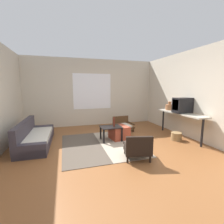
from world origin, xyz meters
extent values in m
plane|color=brown|center=(0.00, 0.00, 0.00)|extent=(7.80, 7.80, 0.00)
cube|color=beige|center=(0.00, 3.06, 1.35)|extent=(5.60, 0.12, 2.70)
cube|color=white|center=(0.00, 3.00, 1.40)|extent=(1.55, 0.01, 1.43)
cube|color=beige|center=(2.66, 0.30, 1.35)|extent=(0.12, 6.60, 2.70)
cube|color=#4C4238|center=(-0.72, 0.61, 0.01)|extent=(1.03, 2.32, 0.01)
cube|color=gray|center=(0.30, 0.61, 0.01)|extent=(1.03, 2.32, 0.01)
cube|color=#38333D|center=(-1.89, 1.14, 0.10)|extent=(0.76, 1.96, 0.20)
cube|color=beige|center=(-1.86, 1.14, 0.25)|extent=(0.65, 1.78, 0.10)
cube|color=#38333D|center=(-2.18, 1.15, 0.39)|extent=(0.19, 1.95, 0.57)
cube|color=#38333D|center=(-1.87, 2.02, 0.17)|extent=(0.71, 0.20, 0.33)
cube|color=#38333D|center=(-1.91, 0.26, 0.17)|extent=(0.71, 0.20, 0.33)
cube|color=black|center=(0.16, 0.88, 0.42)|extent=(0.62, 0.49, 0.02)
cube|color=black|center=(-0.11, 1.08, 0.20)|extent=(0.04, 0.04, 0.41)
cube|color=black|center=(0.43, 1.08, 0.20)|extent=(0.04, 0.04, 0.41)
cube|color=black|center=(-0.11, 0.67, 0.20)|extent=(0.04, 0.04, 0.41)
cube|color=black|center=(0.43, 0.67, 0.20)|extent=(0.04, 0.04, 0.41)
cylinder|color=#472D19|center=(1.18, 1.50, 0.07)|extent=(0.04, 0.04, 0.13)
cylinder|color=#472D19|center=(0.65, 1.46, 0.07)|extent=(0.04, 0.04, 0.13)
cylinder|color=#472D19|center=(1.15, 2.03, 0.07)|extent=(0.04, 0.04, 0.13)
cylinder|color=#472D19|center=(0.61, 1.99, 0.07)|extent=(0.04, 0.04, 0.13)
cube|color=#472D19|center=(0.90, 1.74, 0.16)|extent=(0.65, 0.65, 0.05)
cube|color=beige|center=(1.00, 1.73, 0.21)|extent=(0.24, 0.56, 0.06)
cube|color=brown|center=(0.79, 1.72, 0.21)|extent=(0.24, 0.56, 0.06)
cube|color=#472D19|center=(0.88, 2.02, 0.34)|extent=(0.62, 0.11, 0.32)
cube|color=#472D19|center=(1.18, 1.76, 0.27)|extent=(0.08, 0.61, 0.04)
cube|color=#472D19|center=(0.61, 1.73, 0.27)|extent=(0.08, 0.61, 0.04)
cylinder|color=black|center=(0.20, -0.15, 0.07)|extent=(0.04, 0.04, 0.15)
cylinder|color=black|center=(0.67, -0.27, 0.07)|extent=(0.04, 0.04, 0.15)
cylinder|color=black|center=(0.09, -0.59, 0.07)|extent=(0.04, 0.04, 0.15)
cylinder|color=black|center=(0.55, -0.71, 0.07)|extent=(0.04, 0.04, 0.15)
cube|color=black|center=(0.38, -0.43, 0.17)|extent=(0.68, 0.65, 0.05)
cube|color=silver|center=(0.29, -0.39, 0.23)|extent=(0.30, 0.50, 0.06)
cube|color=black|center=(0.48, -0.44, 0.23)|extent=(0.30, 0.50, 0.06)
cube|color=black|center=(0.32, -0.66, 0.39)|extent=(0.56, 0.21, 0.38)
cube|color=black|center=(0.13, -0.37, 0.29)|extent=(0.18, 0.52, 0.04)
cube|color=black|center=(0.63, -0.50, 0.29)|extent=(0.18, 0.52, 0.04)
cube|color=#993D28|center=(0.45, 0.95, 0.20)|extent=(0.59, 0.59, 0.40)
cube|color=#B2AD9E|center=(2.33, 0.55, 0.78)|extent=(0.44, 1.84, 0.04)
cylinder|color=black|center=(2.33, -0.31, 0.38)|extent=(0.06, 0.06, 0.76)
cylinder|color=black|center=(2.33, 1.41, 0.38)|extent=(0.06, 0.06, 0.76)
cube|color=black|center=(2.33, 0.48, 1.03)|extent=(0.53, 0.34, 0.46)
cube|color=black|center=(2.07, 0.48, 1.05)|extent=(0.01, 0.26, 0.32)
cylinder|color=#935B38|center=(2.33, 1.09, 0.89)|extent=(0.26, 0.26, 0.18)
cylinder|color=#935B38|center=(2.33, 1.09, 1.04)|extent=(0.10, 0.10, 0.11)
cylinder|color=#5B2319|center=(0.26, 0.87, 0.54)|extent=(0.06, 0.06, 0.23)
cylinder|color=#5B2319|center=(0.26, 0.87, 0.69)|extent=(0.03, 0.03, 0.06)
cylinder|color=olive|center=(2.05, 0.34, 0.12)|extent=(0.31, 0.31, 0.23)
camera|label=1|loc=(-1.13, -3.47, 1.58)|focal=25.29mm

